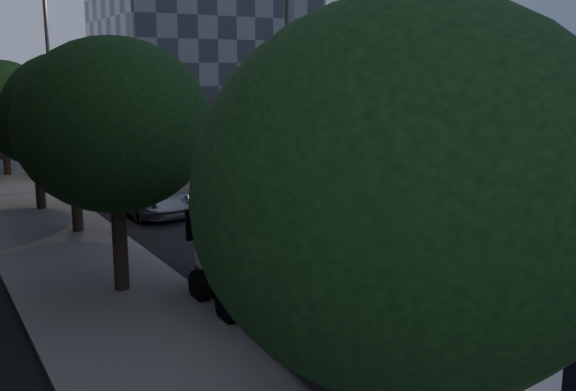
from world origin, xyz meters
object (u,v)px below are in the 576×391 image
at_px(streetlamp_near, 306,106).
at_px(streetlamp_far, 58,70).
at_px(trolleybus, 317,283).
at_px(car_white_c, 62,168).
at_px(car_white_a, 95,188).
at_px(car_white_d, 61,153).
at_px(car_white_b, 95,175).
at_px(pickup_silver, 149,197).

height_order(streetlamp_near, streetlamp_far, streetlamp_far).
height_order(trolleybus, car_white_c, trolleybus).
relative_size(car_white_a, car_white_d, 0.95).
bearing_deg(car_white_b, car_white_a, -110.17).
distance_m(trolleybus, car_white_a, 20.74).
relative_size(car_white_d, streetlamp_near, 0.41).
bearing_deg(pickup_silver, car_white_d, 85.39).
bearing_deg(car_white_d, car_white_b, -103.01).
xyz_separation_m(streetlamp_near, streetlamp_far, (-0.18, 24.55, 0.75)).
bearing_deg(car_white_a, car_white_b, 90.83).
relative_size(pickup_silver, car_white_c, 1.21).
bearing_deg(streetlamp_far, trolleybus, -87.93).
bearing_deg(trolleybus, car_white_c, 95.71).
bearing_deg(car_white_b, pickup_silver, -93.89).
height_order(pickup_silver, car_white_b, pickup_silver).
relative_size(trolleybus, car_white_d, 3.07).
bearing_deg(car_white_d, pickup_silver, -101.15).
xyz_separation_m(trolleybus, car_white_d, (1.40, 36.35, -1.00)).
distance_m(trolleybus, car_white_d, 36.39).
distance_m(pickup_silver, car_white_b, 8.57).
relative_size(trolleybus, pickup_silver, 2.17).
bearing_deg(car_white_c, car_white_d, 54.85).
xyz_separation_m(car_white_a, car_white_b, (1.08, 4.39, -0.04)).
bearing_deg(car_white_c, streetlamp_near, -115.26).
distance_m(trolleybus, pickup_silver, 16.63).
bearing_deg(streetlamp_far, pickup_silver, -73.05).
bearing_deg(pickup_silver, car_white_a, 104.55).
bearing_deg(car_white_c, car_white_a, -113.08).
xyz_separation_m(car_white_a, car_white_d, (1.45, 15.64, 0.03)).
height_order(car_white_d, streetlamp_far, streetlamp_far).
distance_m(trolleybus, car_white_c, 28.04).
bearing_deg(car_white_b, streetlamp_near, -100.18).
xyz_separation_m(pickup_silver, car_white_c, (-1.60, 11.47, -0.02)).
distance_m(car_white_b, car_white_d, 11.25).
bearing_deg(car_white_d, streetlamp_near, -104.39).
bearing_deg(streetlamp_near, trolleybus, 39.73).
distance_m(car_white_d, streetlamp_far, 13.92).
relative_size(pickup_silver, car_white_d, 1.42).
xyz_separation_m(car_white_b, car_white_c, (-1.23, 2.92, 0.16)).
relative_size(car_white_b, car_white_d, 1.05).
bearing_deg(car_white_a, pickup_silver, -56.18).
xyz_separation_m(car_white_a, car_white_c, (-0.15, 7.31, 0.13)).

